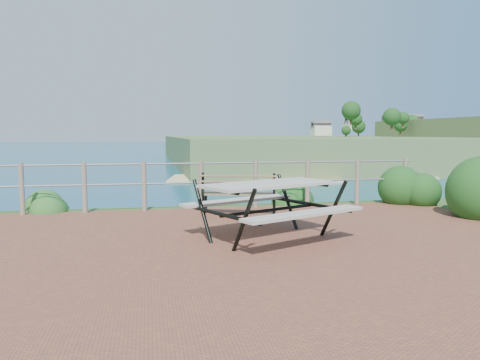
{
  "coord_description": "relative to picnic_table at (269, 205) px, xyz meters",
  "views": [
    {
      "loc": [
        -1.05,
        -6.18,
        1.58
      ],
      "look_at": [
        0.55,
        1.98,
        0.75
      ],
      "focal_mm": 35.0,
      "sensor_mm": 36.0,
      "label": 1
    }
  ],
  "objects": [
    {
      "name": "picnic_table",
      "position": [
        0.0,
        0.0,
        0.0
      ],
      "size": [
        2.15,
        1.59,
        0.84
      ],
      "rotation": [
        0.0,
        0.0,
        0.43
      ],
      "color": "gray",
      "rests_on": "ground"
    },
    {
      "name": "park_bench",
      "position": [
        -0.02,
        2.16,
        0.01
      ],
      "size": [
        1.5,
        0.76,
        0.82
      ],
      "rotation": [
        0.0,
        0.0,
        -0.29
      ],
      "color": "brown",
      "rests_on": "ground"
    },
    {
      "name": "shrub_lip_west",
      "position": [
        -3.86,
        3.46,
        -0.53
      ],
      "size": [
        0.85,
        0.85,
        0.62
      ],
      "primitive_type": "ellipsoid",
      "color": "#205721",
      "rests_on": "ground"
    },
    {
      "name": "ocean",
      "position": [
        -0.67,
        199.57,
        -0.53
      ],
      "size": [
        1200.0,
        1200.0,
        0.0
      ],
      "primitive_type": "plane",
      "color": "#136B77",
      "rests_on": "ground"
    },
    {
      "name": "safety_railing",
      "position": [
        -0.67,
        2.92,
        0.04
      ],
      "size": [
        9.4,
        0.1,
        1.0
      ],
      "color": "#6B5B4C",
      "rests_on": "ground"
    },
    {
      "name": "shrub_right_edge",
      "position": [
        4.15,
        2.95,
        -0.53
      ],
      "size": [
        1.04,
        1.04,
        1.48
      ],
      "primitive_type": "ellipsoid",
      "color": "#164819",
      "rests_on": "ground"
    },
    {
      "name": "ground",
      "position": [
        -0.67,
        -0.43,
        -0.53
      ],
      "size": [
        10.0,
        7.0,
        0.12
      ],
      "primitive_type": "cube",
      "color": "brown",
      "rests_on": "ground"
    },
    {
      "name": "shrub_lip_east",
      "position": [
        1.44,
        3.5,
        -0.53
      ],
      "size": [
        0.87,
        0.87,
        0.64
      ],
      "primitive_type": "ellipsoid",
      "color": "#164819",
      "rests_on": "ground"
    }
  ]
}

